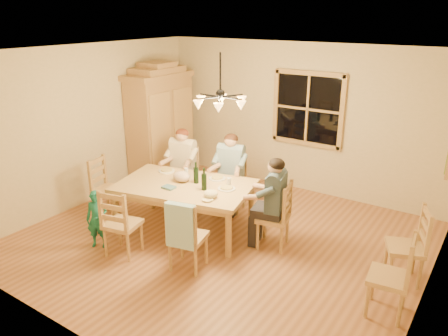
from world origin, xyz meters
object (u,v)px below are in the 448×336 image
Objects in this scene: chair_near_right at (188,247)px; adult_slate_man at (274,192)px; chair_spare_front at (387,289)px; chair_spare_back at (403,258)px; dining_table at (185,190)px; adult_woman at (183,157)px; wine_bottle_a at (196,173)px; chair_far_left at (184,186)px; armoire at (161,127)px; chair_end_right at (273,227)px; child at (97,219)px; chair_far_right at (231,193)px; chair_near_left at (123,234)px; adult_plaid_man at (231,163)px; chandelier at (220,101)px; chair_end_left at (110,199)px; wine_bottle_b at (204,179)px.

adult_slate_man is at bearing 46.74° from chair_near_right.
chair_spare_front and chair_spare_back have the same top height.
adult_woman is (-0.69, 0.81, 0.18)m from dining_table.
chair_near_right is 3.00× the size of wine_bottle_a.
chair_far_left is at bearing 66.98° from chair_spare_front.
armoire reaches higher than chair_end_right.
dining_table is 2.22× the size of chair_spare_back.
chair_far_right is at bearing 36.17° from child.
chair_far_left is at bearing 130.55° from dining_table.
chair_far_left is (1.10, -0.70, -0.75)m from armoire.
adult_plaid_man reaches higher than chair_near_left.
chandelier is 0.78× the size of chair_near_right.
chair_far_right is 2.00m from chair_end_left.
wine_bottle_b is at bearing 87.03° from chair_end_left.
wine_bottle_b is at bearing -1.43° from dining_table.
adult_slate_man is at bearing 26.57° from chair_near_left.
adult_woman is 1.93m from child.
armoire reaches higher than chair_far_left.
wine_bottle_b is (1.06, -0.81, 0.08)m from adult_woman.
chair_end_right is (1.17, -0.70, 0.00)m from chair_far_right.
armoire is at bearing -44.90° from chair_far_left.
chair_near_left is at bearing 90.00° from chair_far_left.
chair_near_left and chair_spare_front have the same top height.
chair_end_right is 1.39m from wine_bottle_a.
chair_spare_front is at bearing 150.89° from chair_far_left.
chair_far_right is at bearing -180.00° from chair_far_left.
adult_woman is (-1.38, 1.61, 0.54)m from chair_near_right.
chair_end_left is 3.00× the size of wine_bottle_a.
chandelier reaches higher than dining_table.
adult_slate_man is at bearing 136.64° from adult_plaid_man.
wine_bottle_a is 0.33× the size of chair_spare_back.
chair_spare_back is at bearing 162.15° from chair_far_left.
chair_far_right and chair_end_right have the same top height.
chair_end_right is at bearing -20.94° from armoire.
armoire is 2.32× the size of chair_near_right.
chair_far_left is at bearing -102.65° from adult_woman.
dining_table is at bearing -39.95° from armoire.
adult_plaid_man is 3.00m from chair_spare_back.
chair_spare_back is (3.77, -0.34, 0.00)m from chair_far_left.
adult_plaid_man is at bearing 91.39° from chair_far_right.
chair_far_right and chair_end_left have the same top height.
chair_end_right is 1.00× the size of chair_spare_front.
adult_slate_man is at bearing 20.50° from chandelier.
child is (-1.09, -1.07, -0.50)m from wine_bottle_b.
chair_end_right and chair_spare_back have the same top height.
adult_slate_man is (1.62, 1.32, 0.54)m from chair_near_left.
wine_bottle_b is (-0.26, -0.04, -1.15)m from chandelier.
chandelier is 0.91× the size of child.
adult_woman is 0.88× the size of chair_spare_back.
chair_end_right is at bearing 17.70° from wine_bottle_b.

